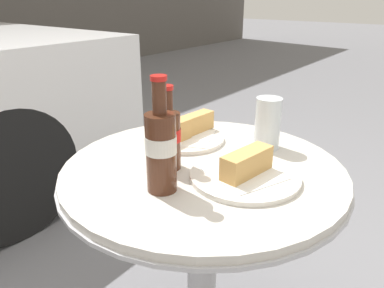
{
  "coord_description": "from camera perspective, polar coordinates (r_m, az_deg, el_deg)",
  "views": [
    {
      "loc": [
        -0.7,
        -0.5,
        1.1
      ],
      "look_at": [
        0.0,
        0.04,
        0.74
      ],
      "focal_mm": 35.0,
      "sensor_mm": 36.0,
      "label": 1
    }
  ],
  "objects": [
    {
      "name": "cola_bottle_left",
      "position": [
        0.8,
        -4.68,
        -0.58
      ],
      "size": [
        0.07,
        0.07,
        0.26
      ],
      "color": "#4C2819",
      "rests_on": "bistro_table"
    },
    {
      "name": "lunch_plate_far",
      "position": [
        0.89,
        8.18,
        -4.25
      ],
      "size": [
        0.26,
        0.26,
        0.07
      ],
      "color": "silver",
      "rests_on": "bistro_table"
    },
    {
      "name": "cola_bottle_right",
      "position": [
        0.91,
        -3.7,
        1.08
      ],
      "size": [
        0.06,
        0.06,
        0.21
      ],
      "color": "#4C2819",
      "rests_on": "bistro_table"
    },
    {
      "name": "drinking_glass",
      "position": [
        1.06,
        11.43,
        2.77
      ],
      "size": [
        0.07,
        0.07,
        0.14
      ],
      "color": "black",
      "rests_on": "bistro_table"
    },
    {
      "name": "lunch_plate_near",
      "position": [
        1.1,
        -1.08,
        1.66
      ],
      "size": [
        0.23,
        0.22,
        0.07
      ],
      "color": "silver",
      "rests_on": "bistro_table"
    },
    {
      "name": "bistro_table",
      "position": [
        1.03,
        1.61,
        -10.98
      ],
      "size": [
        0.72,
        0.72,
        0.69
      ],
      "color": "#B7B7BC",
      "rests_on": "ground_plane"
    }
  ]
}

